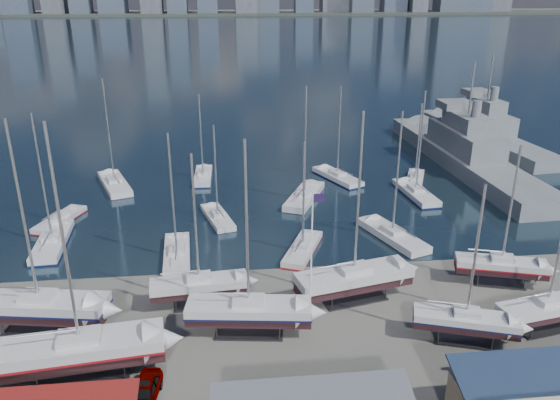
{
  "coord_description": "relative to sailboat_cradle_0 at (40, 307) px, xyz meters",
  "views": [
    {
      "loc": [
        -4.9,
        -49.84,
        27.26
      ],
      "look_at": [
        1.37,
        8.0,
        4.49
      ],
      "focal_mm": 35.0,
      "sensor_mm": 36.0,
      "label": 1
    }
  ],
  "objects": [
    {
      "name": "sailboat_moored_8",
      "position": [
        32.9,
        35.37,
        -1.88
      ],
      "size": [
        6.51,
        10.13,
        14.73
      ],
      "rotation": [
        0.0,
        0.0,
        1.99
      ],
      "color": "black",
      "rests_on": "water"
    },
    {
      "name": "sailboat_cradle_7",
      "position": [
        42.53,
        -4.56,
        -0.19
      ],
      "size": [
        9.13,
        4.05,
        14.52
      ],
      "rotation": [
        0.0,
        0.0,
        0.19
      ],
      "color": "#2D2D33",
      "rests_on": "ground"
    },
    {
      "name": "sailboat_cradle_4",
      "position": [
        27.43,
        1.91,
        -0.02
      ],
      "size": [
        11.39,
        5.49,
        17.77
      ],
      "rotation": [
        0.0,
        0.0,
        0.23
      ],
      "color": "#2D2D33",
      "rests_on": "ground"
    },
    {
      "name": "sailboat_cradle_1",
      "position": [
        4.79,
        -6.49,
        0.06
      ],
      "size": [
        12.53,
        4.82,
        19.47
      ],
      "rotation": [
        0.0,
        0.0,
        0.12
      ],
      "color": "#2D2D33",
      "rests_on": "ground"
    },
    {
      "name": "sailboat_cradle_6",
      "position": [
        42.33,
        3.12,
        -0.22
      ],
      "size": [
        8.96,
        4.83,
        14.1
      ],
      "rotation": [
        0.0,
        0.0,
        -0.3
      ],
      "color": "#2D2D33",
      "rests_on": "ground"
    },
    {
      "name": "sailboat_moored_10",
      "position": [
        42.34,
        27.35,
        -1.88
      ],
      "size": [
        3.84,
        10.5,
        15.37
      ],
      "rotation": [
        0.0,
        0.0,
        1.67
      ],
      "color": "black",
      "rests_on": "water"
    },
    {
      "name": "naval_ship_east",
      "position": [
        54.72,
        40.31,
        -0.52
      ],
      "size": [
        9.2,
        46.9,
        18.2
      ],
      "rotation": [
        0.0,
        0.0,
        1.61
      ],
      "color": "slate",
      "rests_on": "water"
    },
    {
      "name": "water",
      "position": [
        20.74,
        308.48,
        -2.34
      ],
      "size": [
        1400.0,
        600.0,
        0.4
      ],
      "primitive_type": "cube",
      "color": "#1A2E3D",
      "rests_on": "ground"
    },
    {
      "name": "sailboat_moored_7",
      "position": [
        26.68,
        27.57,
        -1.87
      ],
      "size": [
        7.19,
        11.07,
        16.28
      ],
      "rotation": [
        0.0,
        0.0,
        1.15
      ],
      "color": "black",
      "rests_on": "water"
    },
    {
      "name": "ground",
      "position": [
        20.74,
        -1.52,
        -2.19
      ],
      "size": [
        1400.0,
        1400.0,
        0.0
      ],
      "primitive_type": "plane",
      "color": "#605E59",
      "rests_on": "ground"
    },
    {
      "name": "sailboat_moored_2",
      "position": [
        -0.07,
        35.56,
        -1.87
      ],
      "size": [
        6.65,
        11.27,
        16.45
      ],
      "rotation": [
        0.0,
        0.0,
        1.93
      ],
      "color": "black",
      "rests_on": "water"
    },
    {
      "name": "sailboat_moored_11",
      "position": [
        44.24,
        33.1,
        -1.88
      ],
      "size": [
        5.37,
        8.55,
        12.41
      ],
      "rotation": [
        0.0,
        0.0,
        1.17
      ],
      "color": "black",
      "rests_on": "water"
    },
    {
      "name": "car_a",
      "position": [
        9.67,
        -9.82,
        -1.4
      ],
      "size": [
        2.53,
        4.84,
        1.57
      ],
      "primitive_type": "imported",
      "rotation": [
        0.0,
        0.0,
        -0.15
      ],
      "color": "gray",
      "rests_on": "ground"
    },
    {
      "name": "sailboat_moored_4",
      "position": [
        14.84,
        21.75,
        -1.86
      ],
      "size": [
        4.48,
        8.76,
        12.73
      ],
      "rotation": [
        0.0,
        0.0,
        1.83
      ],
      "color": "black",
      "rests_on": "water"
    },
    {
      "name": "sailboat_moored_5",
      "position": [
        12.66,
        37.95,
        -1.88
      ],
      "size": [
        2.76,
        9.06,
        13.45
      ],
      "rotation": [
        0.0,
        0.0,
        1.54
      ],
      "color": "black",
      "rests_on": "water"
    },
    {
      "name": "sailboat_cradle_0",
      "position": [
        0.0,
        0.0,
        0.0
      ],
      "size": [
        11.8,
        5.09,
        18.27
      ],
      "rotation": [
        0.0,
        0.0,
        -0.17
      ],
      "color": "#2D2D33",
      "rests_on": "ground"
    },
    {
      "name": "sailboat_cradle_2",
      "position": [
        13.2,
        2.47,
        -0.19
      ],
      "size": [
        8.96,
        3.25,
        14.45
      ],
      "rotation": [
        0.0,
        0.0,
        0.09
      ],
      "color": "#2D2D33",
      "rests_on": "ground"
    },
    {
      "name": "sailboat_moored_9",
      "position": [
        34.95,
        14.13,
        -1.87
      ],
      "size": [
        6.3,
        10.76,
        15.69
      ],
      "rotation": [
        0.0,
        0.0,
        1.92
      ],
      "color": "black",
      "rests_on": "water"
    },
    {
      "name": "naval_ship_west",
      "position": [
        64.43,
        53.86,
        -0.52
      ],
      "size": [
        10.7,
        39.26,
        17.49
      ],
      "rotation": [
        0.0,
        0.0,
        1.69
      ],
      "color": "slate",
      "rests_on": "water"
    },
    {
      "name": "car_d",
      "position": [
        33.63,
        -11.91,
        -1.43
      ],
      "size": [
        2.26,
        5.25,
        1.51
      ],
      "primitive_type": "imported",
      "rotation": [
        0.0,
        0.0,
        -0.03
      ],
      "color": "gray",
      "rests_on": "ground"
    },
    {
      "name": "sailboat_moored_1",
      "position": [
        -4.61,
        23.15,
        -1.88
      ],
      "size": [
        5.12,
        8.67,
        12.52
      ],
      "rotation": [
        0.0,
        0.0,
        1.21
      ],
      "color": "black",
      "rests_on": "water"
    },
    {
      "name": "sailboat_moored_0",
      "position": [
        -3.7,
        16.61,
        -1.88
      ],
      "size": [
        3.67,
        10.79,
        15.88
      ],
      "rotation": [
        0.0,
        0.0,
        1.64
      ],
      "color": "black",
      "rests_on": "water"
    },
    {
      "name": "sailboat_moored_3",
      "position": [
        10.48,
        11.84,
        -1.88
      ],
      "size": [
        3.25,
        9.84,
        14.5
      ],
      "rotation": [
        0.0,
        0.0,
        1.63
      ],
      "color": "black",
      "rests_on": "water"
    },
    {
      "name": "sailboat_cradle_5",
      "position": [
        34.95,
        -5.49,
        -0.23
      ],
      "size": [
        8.7,
        4.91,
        13.75
      ],
      "rotation": [
        0.0,
        0.0,
        -0.33
      ],
      "color": "#2D2D33",
      "rests_on": "ground"
    },
    {
      "name": "sailboat_cradle_3",
      "position": [
        17.45,
        -2.39,
        -0.07
      ],
      "size": [
        10.76,
        4.27,
        16.85
      ],
      "rotation": [
        0.0,
        0.0,
        -0.13
      ],
      "color": "#2D2D33",
      "rests_on": "ground"
    },
    {
      "name": "flagpole",
      "position": [
        22.95,
        -1.0,
        4.75
      ],
      "size": [
        1.06,
        0.12,
        12.04
      ],
      "color": "white",
      "rests_on": "ground"
    },
    {
      "name": "far_shore",
      "position": [
        20.74,
        568.48,
        -1.09
      ],
      "size": [
        1400.0,
        80.0,
        2.2
      ],
      "primitive_type": "cube",
      "color": "#2D332D",
      "rests_on": "ground"
    },
    {
      "name": "sailboat_moored_6",
      "position": [
        24.11,
        11.85,
        -1.88
      ],
      "size": [
        5.74,
        9.07,
        13.17
      ],
      "rotation": [
        0.0,
        0.0,
        1.16
      ],
      "color": "black",
      "rests_on": "water"
    }
  ]
}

